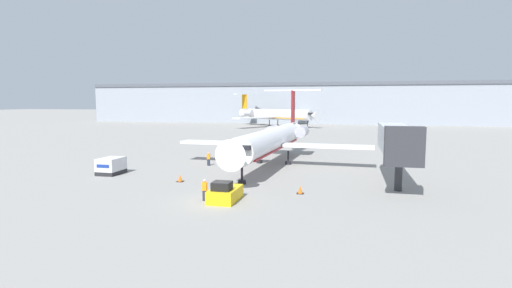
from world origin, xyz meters
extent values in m
plane|color=gray|center=(0.00, 0.00, 0.00)|extent=(600.00, 600.00, 0.00)
cube|color=#8C939E|center=(0.00, 120.00, 6.83)|extent=(180.00, 16.00, 13.66)
cube|color=#4C515B|center=(0.00, 120.00, 14.26)|extent=(180.00, 16.80, 1.20)
cylinder|color=white|center=(0.73, 19.00, 3.33)|extent=(4.23, 25.35, 3.01)
cone|color=white|center=(0.06, 5.20, 3.33)|extent=(3.12, 2.55, 3.01)
cube|color=black|center=(0.11, 6.16, 3.85)|extent=(2.59, 0.82, 0.44)
cone|color=white|center=(1.43, 33.26, 3.33)|extent=(2.86, 3.43, 2.71)
cube|color=maroon|center=(0.73, 19.00, 2.35)|extent=(3.81, 22.81, 0.20)
cube|color=white|center=(7.93, 19.92, 2.65)|extent=(11.38, 2.83, 0.36)
cube|color=white|center=(-6.34, 20.61, 2.65)|extent=(11.38, 2.83, 0.36)
cylinder|color=#ADADB7|center=(3.50, 29.48, 3.70)|extent=(1.84, 3.61, 1.67)
cylinder|color=#ADADB7|center=(-1.00, 29.70, 3.70)|extent=(1.84, 3.61, 1.67)
cube|color=maroon|center=(1.46, 33.92, 7.40)|extent=(0.35, 2.21, 5.14)
cube|color=white|center=(1.46, 33.92, 9.97)|extent=(9.32, 2.25, 0.20)
cylinder|color=black|center=(0.17, 7.40, 0.91)|extent=(0.24, 0.24, 1.82)
cylinder|color=black|center=(0.17, 7.40, 0.20)|extent=(0.80, 0.80, 0.40)
cylinder|color=black|center=(-1.13, 20.96, 0.91)|extent=(0.24, 0.24, 1.82)
cylinder|color=black|center=(-1.13, 20.96, 0.20)|extent=(0.80, 0.80, 0.40)
cylinder|color=black|center=(2.77, 20.77, 0.91)|extent=(0.24, 0.24, 1.82)
cylinder|color=black|center=(2.77, 20.77, 0.20)|extent=(0.80, 0.80, 0.40)
cube|color=yellow|center=(0.57, 0.64, 0.54)|extent=(2.14, 3.80, 1.08)
cube|color=black|center=(0.57, -0.19, 1.43)|extent=(1.50, 1.37, 0.70)
cube|color=black|center=(0.57, 2.47, 0.38)|extent=(1.93, 0.30, 0.65)
cube|color=#232326|center=(-15.77, 9.18, 0.23)|extent=(2.19, 3.06, 0.45)
cube|color=silver|center=(-15.77, 9.18, 1.16)|extent=(2.19, 3.06, 1.43)
cube|color=navy|center=(-15.77, 7.63, 1.16)|extent=(1.54, 0.04, 0.36)
cube|color=#232838|center=(-1.08, 0.19, 0.44)|extent=(0.32, 0.20, 0.88)
cube|color=orange|center=(-1.08, 0.19, 1.23)|extent=(0.40, 0.24, 0.70)
sphere|color=tan|center=(-1.08, 0.19, 1.71)|extent=(0.26, 0.26, 0.26)
cube|color=#232838|center=(-7.04, 17.36, 0.42)|extent=(0.32, 0.20, 0.84)
cube|color=orange|center=(-7.04, 17.36, 1.18)|extent=(0.40, 0.24, 0.67)
sphere|color=tan|center=(-7.04, 17.36, 1.63)|extent=(0.25, 0.25, 0.25)
cube|color=black|center=(-6.38, 7.09, 0.02)|extent=(0.69, 0.69, 0.04)
cone|color=orange|center=(-6.38, 7.09, 0.37)|extent=(0.49, 0.49, 0.66)
cube|color=black|center=(6.38, 4.60, 0.02)|extent=(0.62, 0.62, 0.04)
cone|color=orange|center=(6.38, 4.60, 0.38)|extent=(0.44, 0.44, 0.69)
cylinder|color=white|center=(-12.31, 96.36, 3.88)|extent=(23.54, 15.10, 3.30)
cone|color=white|center=(-0.19, 89.60, 3.88)|extent=(3.91, 4.17, 3.30)
cube|color=black|center=(-1.11, 90.12, 4.45)|extent=(1.98, 2.79, 0.44)
cone|color=white|center=(-24.86, 103.35, 3.88)|extent=(4.62, 4.36, 2.97)
cube|color=orange|center=(-12.31, 96.36, 2.80)|extent=(21.19, 13.59, 0.20)
cube|color=white|center=(-8.67, 105.47, 3.13)|extent=(10.67, 15.69, 0.36)
cube|color=white|center=(-18.15, 88.46, 3.13)|extent=(10.67, 15.69, 0.36)
cylinder|color=#ADADB7|center=(-20.28, 103.72, 4.29)|extent=(3.59, 3.21, 2.00)
cylinder|color=#ADADB7|center=(-22.76, 99.26, 4.29)|extent=(3.59, 3.21, 2.00)
cube|color=orange|center=(-25.50, 103.70, 8.03)|extent=(2.04, 1.28, 5.00)
cube|color=white|center=(-25.50, 103.70, 10.53)|extent=(5.95, 8.74, 0.20)
cylinder|color=black|center=(-2.22, 90.73, 1.11)|extent=(0.24, 0.24, 2.23)
cylinder|color=black|center=(-2.22, 90.73, 0.20)|extent=(0.80, 0.80, 0.40)
cylinder|color=black|center=(-14.97, 95.38, 1.11)|extent=(0.24, 0.24, 2.23)
cylinder|color=black|center=(-14.97, 95.38, 0.20)|extent=(0.80, 0.80, 0.40)
cylinder|color=black|center=(-12.89, 99.13, 1.11)|extent=(0.24, 0.24, 2.23)
cylinder|color=black|center=(-12.89, 99.13, 0.20)|extent=(0.80, 0.80, 0.40)
cylinder|color=#2D2D33|center=(15.08, 7.90, 1.60)|extent=(0.70, 0.70, 3.20)
cube|color=#B2B7BC|center=(15.08, 11.79, 4.50)|extent=(2.60, 12.99, 2.60)
cube|color=#2D2D33|center=(15.08, 4.70, 4.50)|extent=(3.20, 1.20, 3.38)
camera|label=1|loc=(10.68, -30.57, 8.35)|focal=28.00mm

